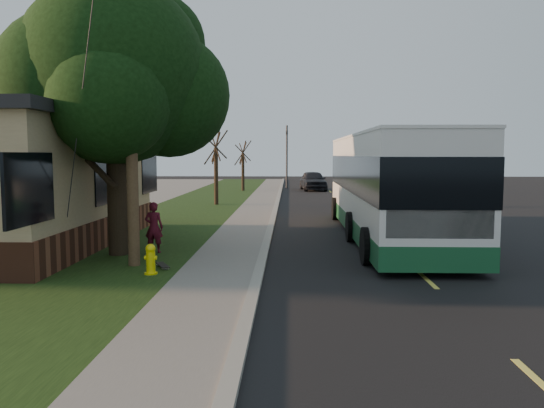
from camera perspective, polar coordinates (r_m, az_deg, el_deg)
The scene contains 16 objects.
ground at distance 12.87m, azimuth -1.50°, elevation -7.93°, with size 120.00×120.00×0.00m, color black.
road at distance 22.92m, azimuth 10.05°, elevation -2.13°, with size 8.00×80.00×0.01m, color black.
curb at distance 22.70m, azimuth -0.00°, elevation -1.98°, with size 0.25×80.00×0.12m, color gray.
sidewalk at distance 22.75m, azimuth -2.52°, elevation -2.02°, with size 2.00×80.00×0.08m, color slate.
grass_verge at distance 23.29m, azimuth -11.15°, elevation -1.96°, with size 5.00×80.00×0.07m, color black.
fire_hydrant at distance 13.18m, azimuth -12.92°, elevation -5.81°, with size 0.32×0.32×0.74m.
utility_pole at distance 14.19m, azimuth -15.05°, elevation 11.96°, with size 2.86×3.21×9.07m.
leafy_tree at distance 16.08m, azimuth -16.37°, elevation 13.04°, with size 6.30×6.00×7.80m.
bare_tree_near at distance 30.81m, azimuth -6.04°, elevation 3.81°, with size 1.38×1.21×4.31m.
bare_tree_far at distance 42.68m, azimuth -3.14°, elevation 4.05°, with size 1.38×1.21×4.03m.
traffic_signal at distance 46.50m, azimuth 1.60°, elevation 5.59°, with size 0.18×0.22×5.50m.
transit_bus at distance 19.31m, azimuth 12.32°, elevation 2.20°, with size 3.10×13.44×3.63m.
skateboarder at distance 15.95m, azimuth -12.59°, elevation -2.47°, with size 0.55×0.36×1.50m, color #51101F.
skateboard_main at distance 13.95m, azimuth -11.68°, elevation -6.47°, with size 0.53×0.77×0.07m.
dumpster at distance 19.81m, azimuth -25.55°, elevation -1.60°, with size 1.82×1.58×1.40m.
distant_car at distance 44.16m, azimuth 4.44°, elevation 2.54°, with size 1.91×4.76×1.62m, color black.
Camera 1 is at (0.75, -12.50, 2.95)m, focal length 35.00 mm.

